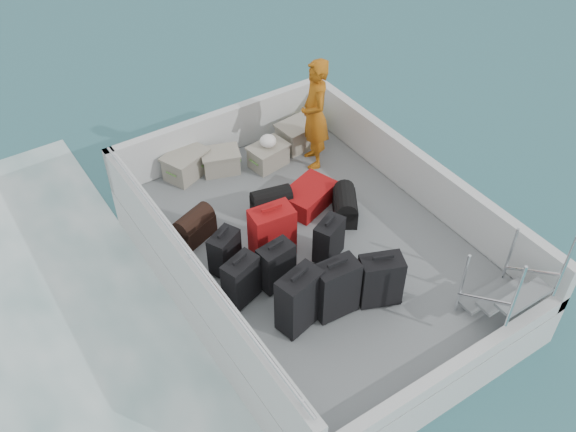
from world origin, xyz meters
name	(u,v)px	position (x,y,z in m)	size (l,w,h in m)	color
ground	(314,276)	(0.00, 0.00, 0.00)	(160.00, 160.00, 0.00)	#1A4D5C
ferry_hull	(315,260)	(0.00, 0.00, 0.30)	(3.60, 5.00, 0.60)	silver
deck	(316,244)	(0.00, 0.00, 0.61)	(3.30, 4.70, 0.02)	slate
deck_fittings	(354,226)	(0.35, -0.32, 0.99)	(3.60, 5.00, 0.90)	silver
suitcase_0	(299,301)	(-0.92, -0.96, 1.01)	(0.51, 0.29, 0.78)	black
suitcase_1	(241,281)	(-1.27, -0.29, 0.94)	(0.42, 0.24, 0.63)	black
suitcase_2	(225,252)	(-1.19, 0.25, 0.91)	(0.39, 0.24, 0.57)	black
suitcase_3	(336,289)	(-0.47, -1.03, 1.00)	(0.50, 0.29, 0.75)	black
suitcase_4	(276,266)	(-0.81, -0.31, 0.93)	(0.42, 0.25, 0.62)	black
suitcase_5	(272,233)	(-0.57, 0.15, 0.99)	(0.53, 0.32, 0.73)	#A3110C
suitcase_6	(380,281)	(0.06, -1.18, 0.96)	(0.49, 0.29, 0.67)	black
suitcase_7	(329,240)	(-0.01, -0.28, 0.91)	(0.41, 0.23, 0.58)	black
suitcase_8	(308,196)	(0.35, 0.68, 0.77)	(0.49, 0.74, 0.29)	#A3110C
duffel_0	(195,228)	(-1.24, 0.96, 0.78)	(0.52, 0.30, 0.32)	black
duffel_1	(272,205)	(-0.16, 0.80, 0.78)	(0.53, 0.30, 0.32)	black
duffel_2	(345,207)	(0.63, 0.21, 0.78)	(0.55, 0.30, 0.32)	black
crate_0	(186,165)	(-0.74, 2.20, 0.80)	(0.59, 0.41, 0.35)	gray
crate_1	(221,162)	(-0.27, 2.01, 0.78)	(0.52, 0.36, 0.31)	gray
crate_2	(268,156)	(0.38, 1.74, 0.78)	(0.52, 0.36, 0.32)	gray
crate_3	(299,135)	(1.03, 1.92, 0.80)	(0.60, 0.42, 0.36)	gray
yellow_bag	(310,122)	(1.45, 2.20, 0.73)	(0.28, 0.26, 0.22)	yellow
white_bag	(268,143)	(0.38, 1.74, 1.03)	(0.24, 0.24, 0.18)	white
passenger	(315,114)	(0.97, 1.44, 1.46)	(0.62, 0.40, 1.67)	orange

